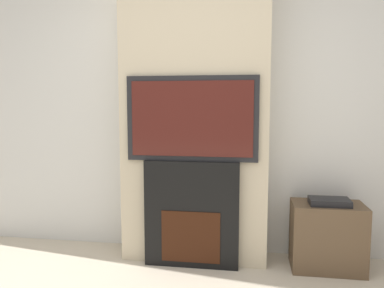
# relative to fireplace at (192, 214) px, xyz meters

# --- Properties ---
(wall_back) EXTENTS (6.00, 0.06, 2.70)m
(wall_back) POSITION_rel_fireplace_xyz_m (0.00, 0.38, 0.93)
(wall_back) COLOR silver
(wall_back) RESTS_ON ground_plane
(chimney_breast) EXTENTS (1.18, 0.34, 2.70)m
(chimney_breast) POSITION_rel_fireplace_xyz_m (0.00, 0.17, 0.93)
(chimney_breast) COLOR beige
(chimney_breast) RESTS_ON ground_plane
(fireplace) EXTENTS (0.75, 0.15, 0.85)m
(fireplace) POSITION_rel_fireplace_xyz_m (0.00, 0.00, 0.00)
(fireplace) COLOR black
(fireplace) RESTS_ON ground_plane
(television) EXTENTS (1.02, 0.07, 0.66)m
(television) POSITION_rel_fireplace_xyz_m (0.00, -0.00, 0.76)
(television) COLOR black
(television) RESTS_ON fireplace
(media_stand) EXTENTS (0.54, 0.34, 0.57)m
(media_stand) POSITION_rel_fireplace_xyz_m (1.05, 0.09, -0.15)
(media_stand) COLOR brown
(media_stand) RESTS_ON ground_plane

